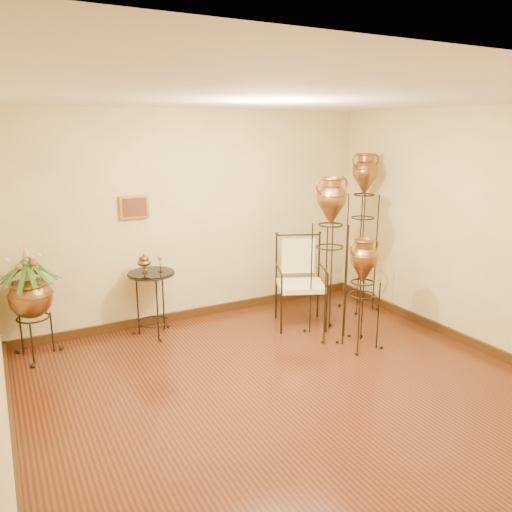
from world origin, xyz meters
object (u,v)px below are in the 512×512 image
planter_urn (30,292)px  armchair (301,282)px  amphora_tall (362,231)px  amphora_mid (329,257)px  side_table (153,302)px

planter_urn → armchair: planter_urn is taller
planter_urn → armchair: size_ratio=1.16×
amphora_tall → amphora_mid: 1.14m
side_table → amphora_mid: bearing=-28.2°
amphora_mid → planter_urn: bearing=162.6°
side_table → amphora_tall: bearing=-9.1°
amphora_mid → armchair: (-0.13, 0.42, -0.42)m
amphora_tall → side_table: bearing=170.9°
planter_urn → side_table: size_ratio=1.33×
amphora_tall → amphora_mid: (-0.98, -0.57, -0.13)m
amphora_mid → planter_urn: size_ratio=1.45×
planter_urn → armchair: bearing=-10.9°
amphora_mid → planter_urn: 3.49m
amphora_tall → amphora_mid: amphora_tall is taller
amphora_tall → side_table: 3.04m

